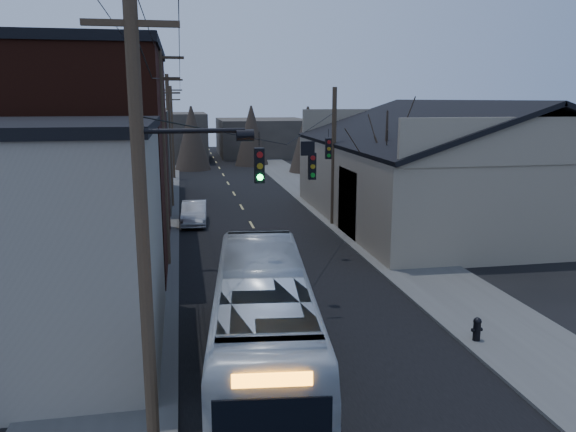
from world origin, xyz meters
TOP-DOWN VIEW (x-y plane):
  - road_surface at (0.00, 30.00)m, footprint 9.00×110.00m
  - sidewalk_left at (-6.50, 30.00)m, footprint 4.00×110.00m
  - sidewalk_right at (6.50, 30.00)m, footprint 4.00×110.00m
  - building_clapboard at (-9.00, 9.00)m, footprint 8.00×8.00m
  - building_brick at (-10.00, 20.00)m, footprint 10.00×12.00m
  - building_left_far at (-9.50, 36.00)m, footprint 9.00×14.00m
  - warehouse at (13.00, 25.00)m, footprint 16.16×20.60m
  - building_far_left at (-6.00, 65.00)m, footprint 10.00×12.00m
  - building_far_right at (7.00, 70.00)m, footprint 12.00×14.00m
  - bare_tree at (6.50, 20.00)m, footprint 0.40×0.40m
  - utility_lines at (-3.11, 24.14)m, footprint 11.24×45.28m
  - bus at (-2.03, 6.84)m, footprint 3.91×11.60m
  - parked_car at (-3.53, 26.96)m, footprint 1.75×4.41m
  - fire_hydrant at (5.03, 7.28)m, footprint 0.36×0.27m

SIDE VIEW (x-z plane):
  - road_surface at x=0.00m, z-range 0.00..0.02m
  - sidewalk_left at x=-6.50m, z-range 0.00..0.12m
  - sidewalk_right at x=6.50m, z-range 0.00..0.12m
  - fire_hydrant at x=5.03m, z-range 0.15..0.92m
  - parked_car at x=-3.53m, z-range 0.00..1.43m
  - bus at x=-2.03m, z-range 0.00..3.17m
  - building_far_right at x=7.00m, z-range 0.00..5.00m
  - warehouse at x=13.00m, z-range -1.17..6.56m
  - building_far_left at x=-6.00m, z-range 0.00..6.00m
  - building_clapboard at x=-9.00m, z-range 0.00..7.00m
  - building_left_far at x=-9.50m, z-range 0.00..7.00m
  - bare_tree at x=6.50m, z-range 0.00..7.20m
  - utility_lines at x=-3.11m, z-range -0.30..10.20m
  - building_brick at x=-10.00m, z-range 0.00..10.00m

